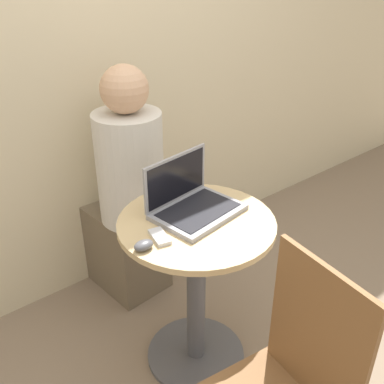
# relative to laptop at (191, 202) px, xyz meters

# --- Properties ---
(ground_plane) EXTENTS (12.00, 12.00, 0.00)m
(ground_plane) POSITION_rel_laptop_xyz_m (-0.03, -0.07, -0.78)
(ground_plane) COLOR #7F6B56
(back_wall) EXTENTS (7.00, 0.05, 2.60)m
(back_wall) POSITION_rel_laptop_xyz_m (-0.03, 0.78, 0.52)
(back_wall) COLOR beige
(back_wall) RESTS_ON ground_plane
(round_table) EXTENTS (0.62, 0.62, 0.74)m
(round_table) POSITION_rel_laptop_xyz_m (-0.03, -0.07, -0.30)
(round_table) COLOR #4C4C51
(round_table) RESTS_ON ground_plane
(laptop) EXTENTS (0.37, 0.30, 0.22)m
(laptop) POSITION_rel_laptop_xyz_m (0.00, 0.00, 0.00)
(laptop) COLOR gray
(laptop) RESTS_ON round_table
(cell_phone) EXTENTS (0.07, 0.12, 0.02)m
(cell_phone) POSITION_rel_laptop_xyz_m (-0.21, -0.08, -0.04)
(cell_phone) COLOR silver
(cell_phone) RESTS_ON round_table
(computer_mouse) EXTENTS (0.07, 0.05, 0.03)m
(computer_mouse) POSITION_rel_laptop_xyz_m (-0.29, -0.10, -0.03)
(computer_mouse) COLOR #4C4C51
(computer_mouse) RESTS_ON round_table
(person_seated) EXTENTS (0.34, 0.51, 1.24)m
(person_seated) POSITION_rel_laptop_xyz_m (0.02, 0.55, -0.26)
(person_seated) COLOR brown
(person_seated) RESTS_ON ground_plane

